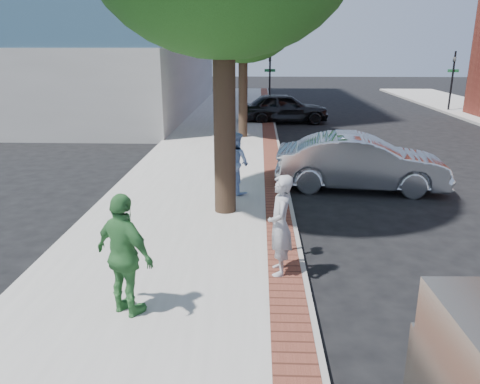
{
  "coord_description": "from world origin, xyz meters",
  "views": [
    {
      "loc": [
        0.19,
        -9.03,
        4.03
      ],
      "look_at": [
        -0.17,
        0.08,
        1.2
      ],
      "focal_mm": 35.0,
      "sensor_mm": 36.0,
      "label": 1
    }
  ],
  "objects_px": {
    "parking_meter": "(284,201)",
    "bg_car": "(284,108)",
    "person_gray": "(280,225)",
    "sedan_silver": "(361,162)",
    "person_green": "(125,256)",
    "person_officer": "(236,163)"
  },
  "relations": [
    {
      "from": "parking_meter",
      "to": "bg_car",
      "type": "height_order",
      "value": "bg_car"
    },
    {
      "from": "parking_meter",
      "to": "person_gray",
      "type": "relative_size",
      "value": 0.81
    },
    {
      "from": "parking_meter",
      "to": "bg_car",
      "type": "relative_size",
      "value": 0.3
    },
    {
      "from": "bg_car",
      "to": "sedan_silver",
      "type": "bearing_deg",
      "value": -178.54
    },
    {
      "from": "sedan_silver",
      "to": "bg_car",
      "type": "xyz_separation_m",
      "value": [
        -1.6,
        12.63,
        0.02
      ]
    },
    {
      "from": "person_gray",
      "to": "bg_car",
      "type": "relative_size",
      "value": 0.37
    },
    {
      "from": "parking_meter",
      "to": "sedan_silver",
      "type": "height_order",
      "value": "parking_meter"
    },
    {
      "from": "parking_meter",
      "to": "bg_car",
      "type": "distance_m",
      "value": 17.57
    },
    {
      "from": "person_green",
      "to": "sedan_silver",
      "type": "distance_m",
      "value": 8.77
    },
    {
      "from": "person_green",
      "to": "bg_car",
      "type": "relative_size",
      "value": 0.39
    },
    {
      "from": "person_officer",
      "to": "person_green",
      "type": "relative_size",
      "value": 0.9
    },
    {
      "from": "parking_meter",
      "to": "sedan_silver",
      "type": "distance_m",
      "value": 5.54
    },
    {
      "from": "person_officer",
      "to": "bg_car",
      "type": "xyz_separation_m",
      "value": [
        2.02,
        13.62,
        -0.18
      ]
    },
    {
      "from": "person_gray",
      "to": "person_green",
      "type": "bearing_deg",
      "value": -59.43
    },
    {
      "from": "person_gray",
      "to": "person_green",
      "type": "height_order",
      "value": "person_green"
    },
    {
      "from": "parking_meter",
      "to": "bg_car",
      "type": "xyz_separation_m",
      "value": [
        0.9,
        17.55,
        -0.38
      ]
    },
    {
      "from": "sedan_silver",
      "to": "bg_car",
      "type": "distance_m",
      "value": 12.73
    },
    {
      "from": "person_officer",
      "to": "bg_car",
      "type": "bearing_deg",
      "value": -52.07
    },
    {
      "from": "bg_car",
      "to": "person_officer",
      "type": "bearing_deg",
      "value": 165.8
    },
    {
      "from": "person_officer",
      "to": "sedan_silver",
      "type": "xyz_separation_m",
      "value": [
        3.62,
        0.99,
        -0.2
      ]
    },
    {
      "from": "sedan_silver",
      "to": "parking_meter",
      "type": "bearing_deg",
      "value": 159.19
    },
    {
      "from": "parking_meter",
      "to": "person_green",
      "type": "distance_m",
      "value": 3.37
    }
  ]
}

